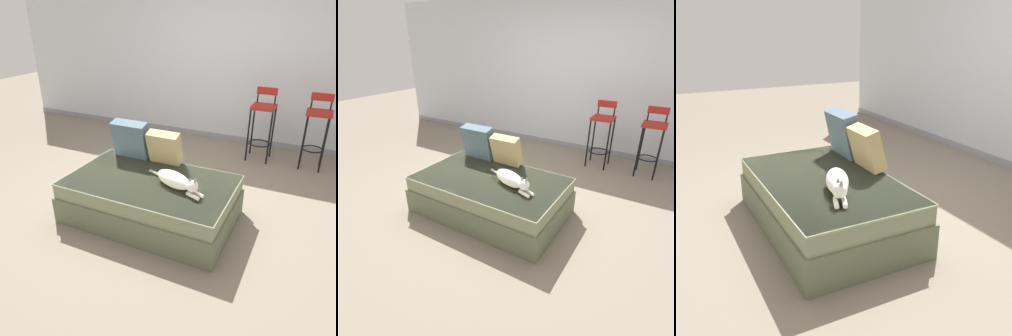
{
  "view_description": "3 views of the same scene",
  "coord_description": "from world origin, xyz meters",
  "views": [
    {
      "loc": [
        1.39,
        -2.97,
        1.97
      ],
      "look_at": [
        0.15,
        -0.3,
        0.56
      ],
      "focal_mm": 35.0,
      "sensor_mm": 36.0,
      "label": 1
    },
    {
      "loc": [
        1.63,
        -2.74,
        1.87
      ],
      "look_at": [
        0.15,
        -0.3,
        0.56
      ],
      "focal_mm": 30.0,
      "sensor_mm": 36.0,
      "label": 2
    },
    {
      "loc": [
        2.75,
        -1.65,
        1.63
      ],
      "look_at": [
        0.15,
        -0.3,
        0.56
      ],
      "focal_mm": 42.0,
      "sensor_mm": 36.0,
      "label": 3
    }
  ],
  "objects": [
    {
      "name": "throw_pillow_middle",
      "position": [
        -0.04,
        0.02,
        0.63
      ],
      "size": [
        0.36,
        0.23,
        0.38
      ],
      "color": "tan",
      "rests_on": "couch"
    },
    {
      "name": "cat",
      "position": [
        0.3,
        -0.43,
        0.52
      ],
      "size": [
        0.7,
        0.37,
        0.19
      ],
      "color": "white",
      "rests_on": "couch"
    },
    {
      "name": "wall_baseboard_trim",
      "position": [
        0.0,
        2.2,
        0.04
      ],
      "size": [
        8.0,
        0.02,
        0.09
      ],
      "primitive_type": "cube",
      "color": "gray",
      "rests_on": "ground"
    },
    {
      "name": "wall_back_panel",
      "position": [
        0.0,
        2.25,
        1.3
      ],
      "size": [
        8.0,
        0.1,
        2.6
      ],
      "primitive_type": "cube",
      "color": "silver",
      "rests_on": "ground"
    },
    {
      "name": "ground_plane",
      "position": [
        0.0,
        0.0,
        0.0
      ],
      "size": [
        16.0,
        16.0,
        0.0
      ],
      "primitive_type": "plane",
      "color": "slate",
      "rests_on": "ground"
    },
    {
      "name": "couch",
      "position": [
        0.0,
        -0.4,
        0.22
      ],
      "size": [
        1.7,
        1.05,
        0.44
      ],
      "color": "#636B50",
      "rests_on": "ground"
    },
    {
      "name": "bar_stool_by_doorway",
      "position": [
        1.43,
        1.63,
        0.63
      ],
      "size": [
        0.32,
        0.32,
        1.01
      ],
      "color": "black",
      "rests_on": "ground"
    },
    {
      "name": "throw_pillow_corner",
      "position": [
        -0.46,
        0.02,
        0.66
      ],
      "size": [
        0.42,
        0.23,
        0.44
      ],
      "color": "#4C6070",
      "rests_on": "couch"
    },
    {
      "name": "bar_stool_near_window",
      "position": [
        0.72,
        1.63,
        0.61
      ],
      "size": [
        0.32,
        0.32,
        1.02
      ],
      "color": "black",
      "rests_on": "ground"
    }
  ]
}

